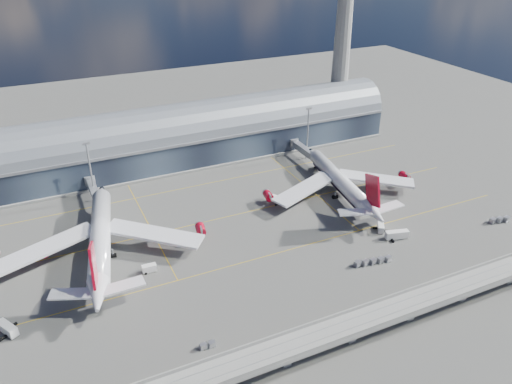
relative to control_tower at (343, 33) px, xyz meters
name	(u,v)px	position (x,y,z in m)	size (l,w,h in m)	color
ground	(263,239)	(-85.00, -83.00, -51.64)	(500.00, 500.00, 0.00)	#474744
taxi_lines	(239,211)	(-85.00, -60.89, -51.63)	(200.00, 80.12, 0.01)	gold
terminal	(192,137)	(-85.00, -5.01, -40.30)	(200.00, 30.00, 28.00)	#1F2533
control_tower	(343,33)	(0.00, 0.00, 0.00)	(19.00, 19.00, 103.00)	gray
guideway	(352,325)	(-85.00, -138.00, -46.34)	(220.00, 8.50, 7.20)	gray
floodlight_mast_left	(91,171)	(-135.00, -28.00, -38.00)	(3.00, 0.70, 25.70)	gray
floodlight_mast_right	(308,132)	(-35.00, -28.00, -38.00)	(3.00, 0.70, 25.70)	gray
airliner_left	(100,239)	(-139.23, -68.91, -45.03)	(71.78, 75.57, 23.12)	white
airliner_right	(341,183)	(-40.94, -66.24, -45.97)	(65.81, 68.84, 21.87)	white
jet_bridge_left	(94,191)	(-135.27, -29.88, -46.46)	(4.40, 28.00, 7.25)	gray
jet_bridge_right	(307,152)	(-37.17, -31.82, -46.46)	(4.40, 32.00, 7.25)	gray
service_truck_0	(7,329)	(-169.54, -95.44, -50.10)	(5.65, 7.42, 2.98)	silver
service_truck_1	(149,268)	(-126.97, -84.70, -50.30)	(4.65, 2.44, 2.65)	silver
service_truck_2	(397,235)	(-41.04, -103.06, -50.05)	(8.75, 4.56, 3.05)	silver
service_truck_3	(381,227)	(-42.94, -96.29, -50.26)	(4.87, 5.82, 2.69)	silver
service_truck_4	(319,166)	(-35.79, -40.90, -50.32)	(3.74, 4.97, 2.62)	silver
service_truck_5	(277,200)	(-68.10, -61.32, -50.23)	(4.42, 6.06, 2.74)	silver
cargo_train_0	(208,345)	(-121.27, -124.00, -50.83)	(4.67, 1.88, 1.55)	gray
cargo_train_1	(373,261)	(-58.15, -111.96, -50.68)	(13.86, 4.24, 1.83)	gray
cargo_train_2	(499,220)	(1.75, -110.65, -50.63)	(8.85, 3.78, 1.94)	gray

